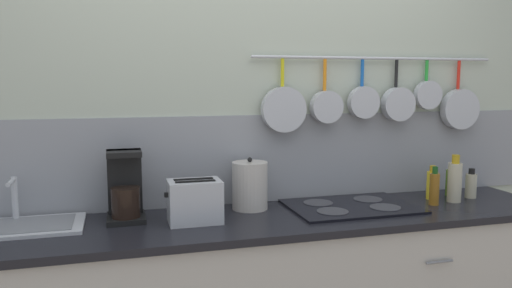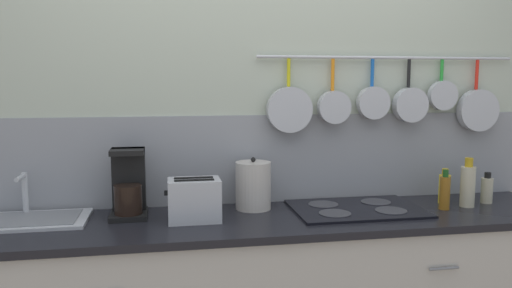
{
  "view_description": "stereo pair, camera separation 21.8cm",
  "coord_description": "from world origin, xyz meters",
  "px_view_note": "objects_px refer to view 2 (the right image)",
  "views": [
    {
      "loc": [
        -0.69,
        -2.17,
        1.54
      ],
      "look_at": [
        -0.07,
        0.0,
        1.25
      ],
      "focal_mm": 35.0,
      "sensor_mm": 36.0,
      "label": 1
    },
    {
      "loc": [
        -0.47,
        -2.22,
        1.54
      ],
      "look_at": [
        -0.07,
        0.0,
        1.25
      ],
      "focal_mm": 35.0,
      "sensor_mm": 36.0,
      "label": 2
    }
  ],
  "objects_px": {
    "toaster": "(194,200)",
    "bottle_sesame_oil": "(468,185)",
    "bottle_cooking_wine": "(444,188)",
    "bottle_dish_soap": "(487,189)",
    "kettle": "(253,185)",
    "bottle_olive_oil": "(445,192)",
    "bottle_vinegar": "(466,186)",
    "coffee_maker": "(129,188)"
  },
  "relations": [
    {
      "from": "toaster",
      "to": "bottle_cooking_wine",
      "type": "xyz_separation_m",
      "value": [
        1.3,
        0.1,
        -0.02
      ]
    },
    {
      "from": "coffee_maker",
      "to": "bottle_cooking_wine",
      "type": "height_order",
      "value": "coffee_maker"
    },
    {
      "from": "toaster",
      "to": "bottle_cooking_wine",
      "type": "height_order",
      "value": "toaster"
    },
    {
      "from": "bottle_olive_oil",
      "to": "bottle_dish_soap",
      "type": "xyz_separation_m",
      "value": [
        0.29,
        0.08,
        -0.02
      ]
    },
    {
      "from": "coffee_maker",
      "to": "bottle_vinegar",
      "type": "bearing_deg",
      "value": 0.18
    },
    {
      "from": "kettle",
      "to": "bottle_vinegar",
      "type": "xyz_separation_m",
      "value": [
        1.15,
        -0.02,
        -0.04
      ]
    },
    {
      "from": "bottle_vinegar",
      "to": "bottle_cooking_wine",
      "type": "bearing_deg",
      "value": -163.27
    },
    {
      "from": "bottle_cooking_wine",
      "to": "toaster",
      "type": "bearing_deg",
      "value": -175.78
    },
    {
      "from": "bottle_cooking_wine",
      "to": "bottle_dish_soap",
      "type": "distance_m",
      "value": 0.23
    },
    {
      "from": "bottle_olive_oil",
      "to": "bottle_dish_soap",
      "type": "relative_size",
      "value": 1.23
    },
    {
      "from": "coffee_maker",
      "to": "bottle_dish_soap",
      "type": "height_order",
      "value": "coffee_maker"
    },
    {
      "from": "coffee_maker",
      "to": "bottle_olive_oil",
      "type": "bearing_deg",
      "value": -5.74
    },
    {
      "from": "coffee_maker",
      "to": "bottle_dish_soap",
      "type": "xyz_separation_m",
      "value": [
        1.82,
        -0.07,
        -0.06
      ]
    },
    {
      "from": "bottle_cooking_wine",
      "to": "coffee_maker",
      "type": "bearing_deg",
      "value": 178.55
    },
    {
      "from": "bottle_cooking_wine",
      "to": "bottle_sesame_oil",
      "type": "distance_m",
      "value": 0.12
    },
    {
      "from": "kettle",
      "to": "coffee_maker",
      "type": "bearing_deg",
      "value": -177.4
    },
    {
      "from": "bottle_vinegar",
      "to": "bottle_dish_soap",
      "type": "distance_m",
      "value": 0.11
    },
    {
      "from": "bottle_sesame_oil",
      "to": "toaster",
      "type": "bearing_deg",
      "value": -179.49
    },
    {
      "from": "bottle_olive_oil",
      "to": "kettle",
      "type": "bearing_deg",
      "value": 169.0
    },
    {
      "from": "bottle_olive_oil",
      "to": "toaster",
      "type": "bearing_deg",
      "value": 179.18
    },
    {
      "from": "toaster",
      "to": "kettle",
      "type": "height_order",
      "value": "kettle"
    },
    {
      "from": "bottle_sesame_oil",
      "to": "bottle_vinegar",
      "type": "bearing_deg",
      "value": 59.65
    },
    {
      "from": "bottle_olive_oil",
      "to": "coffee_maker",
      "type": "bearing_deg",
      "value": 174.26
    },
    {
      "from": "kettle",
      "to": "bottle_cooking_wine",
      "type": "bearing_deg",
      "value": -3.88
    },
    {
      "from": "bottle_olive_oil",
      "to": "bottle_dish_soap",
      "type": "distance_m",
      "value": 0.3
    },
    {
      "from": "coffee_maker",
      "to": "kettle",
      "type": "xyz_separation_m",
      "value": [
        0.6,
        0.03,
        -0.01
      ]
    },
    {
      "from": "toaster",
      "to": "bottle_cooking_wine",
      "type": "relative_size",
      "value": 1.38
    },
    {
      "from": "bottle_vinegar",
      "to": "coffee_maker",
      "type": "bearing_deg",
      "value": -179.82
    },
    {
      "from": "toaster",
      "to": "bottle_sesame_oil",
      "type": "relative_size",
      "value": 1.01
    },
    {
      "from": "bottle_olive_oil",
      "to": "bottle_cooking_wine",
      "type": "height_order",
      "value": "bottle_olive_oil"
    },
    {
      "from": "toaster",
      "to": "bottle_olive_oil",
      "type": "xyz_separation_m",
      "value": [
        1.23,
        -0.02,
        -0.01
      ]
    },
    {
      "from": "coffee_maker",
      "to": "bottle_olive_oil",
      "type": "distance_m",
      "value": 1.54
    },
    {
      "from": "bottle_cooking_wine",
      "to": "bottle_dish_soap",
      "type": "height_order",
      "value": "bottle_cooking_wine"
    },
    {
      "from": "toaster",
      "to": "bottle_dish_soap",
      "type": "height_order",
      "value": "toaster"
    },
    {
      "from": "bottle_cooking_wine",
      "to": "bottle_vinegar",
      "type": "bearing_deg",
      "value": 16.73
    },
    {
      "from": "toaster",
      "to": "bottle_vinegar",
      "type": "xyz_separation_m",
      "value": [
        1.45,
        0.14,
        -0.02
      ]
    },
    {
      "from": "toaster",
      "to": "kettle",
      "type": "distance_m",
      "value": 0.34
    },
    {
      "from": "kettle",
      "to": "bottle_sesame_oil",
      "type": "bearing_deg",
      "value": -8.01
    },
    {
      "from": "kettle",
      "to": "toaster",
      "type": "bearing_deg",
      "value": -151.5
    },
    {
      "from": "bottle_vinegar",
      "to": "bottle_sesame_oil",
      "type": "bearing_deg",
      "value": -120.35
    },
    {
      "from": "kettle",
      "to": "bottle_olive_oil",
      "type": "distance_m",
      "value": 0.95
    },
    {
      "from": "coffee_maker",
      "to": "bottle_sesame_oil",
      "type": "xyz_separation_m",
      "value": [
        1.67,
        -0.12,
        -0.02
      ]
    }
  ]
}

